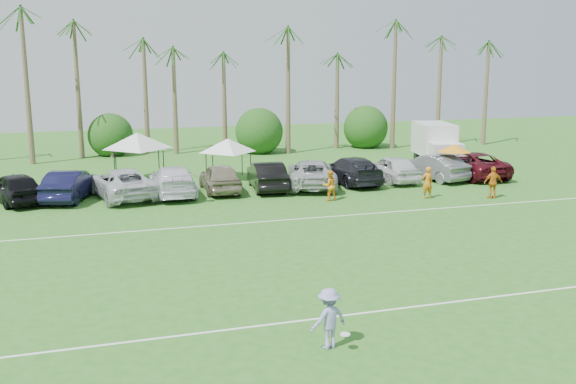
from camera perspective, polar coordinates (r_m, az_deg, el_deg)
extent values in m
plane|color=#2D671F|center=(18.48, 8.77, -12.91)|extent=(120.00, 120.00, 0.00)
cube|color=white|center=(20.14, 6.25, -10.70)|extent=(80.00, 0.10, 0.01)
cube|color=white|center=(30.97, -2.56, -2.67)|extent=(80.00, 0.10, 0.01)
cone|color=brown|center=(53.32, -22.16, 7.91)|extent=(0.44, 0.44, 10.00)
cone|color=brown|center=(53.11, -17.86, 8.73)|extent=(0.44, 0.44, 11.00)
cone|color=brown|center=(53.31, -13.43, 7.36)|extent=(0.44, 0.44, 8.00)
cone|color=brown|center=(53.69, -9.15, 8.09)|extent=(0.44, 0.44, 9.00)
cone|color=brown|center=(54.37, -4.94, 8.76)|extent=(0.44, 0.44, 10.00)
cone|color=brown|center=(55.33, -0.85, 9.37)|extent=(0.44, 0.44, 11.00)
cone|color=brown|center=(57.01, 4.03, 7.90)|extent=(0.44, 0.44, 8.00)
cone|color=brown|center=(58.97, 8.62, 8.40)|extent=(0.44, 0.44, 9.00)
cone|color=brown|center=(61.27, 12.91, 8.83)|extent=(0.44, 0.44, 10.00)
cone|color=brown|center=(63.34, 16.11, 9.20)|extent=(0.44, 0.44, 11.00)
cylinder|color=brown|center=(54.53, -15.44, 3.86)|extent=(0.30, 0.30, 1.40)
sphere|color=#174413|center=(54.40, -15.50, 5.01)|extent=(4.00, 4.00, 4.00)
cylinder|color=brown|center=(56.16, -3.09, 4.47)|extent=(0.30, 0.30, 1.40)
sphere|color=#174413|center=(56.03, -3.10, 5.59)|extent=(4.00, 4.00, 4.00)
cylinder|color=brown|center=(59.37, 6.35, 4.80)|extent=(0.30, 0.30, 1.40)
sphere|color=#174413|center=(59.25, 6.37, 5.86)|extent=(4.00, 4.00, 4.00)
imported|color=orange|center=(36.90, 12.28, 0.82)|extent=(0.66, 0.44, 1.82)
imported|color=orange|center=(35.60, 3.71, 0.58)|extent=(0.86, 0.69, 1.70)
imported|color=orange|center=(37.88, 17.77, 0.81)|extent=(1.12, 0.59, 1.82)
cube|color=silver|center=(49.29, 12.84, 4.63)|extent=(3.26, 4.72, 2.34)
cube|color=silver|center=(46.57, 13.84, 3.04)|extent=(2.48, 2.13, 1.96)
cube|color=black|center=(45.95, 14.08, 2.56)|extent=(2.16, 0.76, 0.94)
cube|color=#E5590C|center=(49.69, 14.12, 4.14)|extent=(0.36, 1.46, 0.84)
cylinder|color=black|center=(46.56, 12.64, 2.39)|extent=(0.46, 0.88, 0.84)
cylinder|color=black|center=(47.12, 14.82, 2.39)|extent=(0.46, 0.88, 0.84)
cylinder|color=black|center=(50.29, 11.37, 3.11)|extent=(0.46, 0.88, 0.84)
cylinder|color=black|center=(50.82, 13.41, 3.11)|extent=(0.46, 0.88, 0.84)
cylinder|color=black|center=(41.14, -15.02, 1.96)|extent=(0.06, 0.06, 2.07)
cylinder|color=black|center=(41.34, -10.99, 2.19)|extent=(0.06, 0.06, 2.07)
cylinder|color=black|center=(44.02, -15.18, 2.56)|extent=(0.06, 0.06, 2.07)
cylinder|color=black|center=(44.20, -11.41, 2.77)|extent=(0.06, 0.06, 2.07)
pyramid|color=silver|center=(42.38, -13.28, 5.15)|extent=(4.48, 4.48, 1.04)
cylinder|color=black|center=(40.86, -6.69, 2.01)|extent=(0.06, 0.06, 1.78)
cylinder|color=black|center=(41.37, -3.33, 2.18)|extent=(0.06, 0.06, 1.78)
cylinder|color=black|center=(43.25, -7.29, 2.52)|extent=(0.06, 0.06, 1.78)
cylinder|color=black|center=(43.73, -4.11, 2.68)|extent=(0.06, 0.06, 1.78)
pyramid|color=silver|center=(42.04, -5.40, 4.75)|extent=(3.84, 3.84, 0.89)
cylinder|color=black|center=(42.67, 14.50, 2.37)|extent=(0.05, 0.05, 2.15)
cone|color=orange|center=(42.52, 14.58, 3.80)|extent=(2.15, 2.15, 0.49)
imported|color=#8E8DC8|center=(17.56, 3.64, -11.15)|extent=(1.21, 0.87, 1.68)
cylinder|color=white|center=(17.53, 5.11, -12.49)|extent=(0.27, 0.27, 0.03)
imported|color=black|center=(37.92, -23.07, 0.35)|extent=(3.68, 5.36, 1.69)
imported|color=#121333|center=(37.70, -18.82, 0.59)|extent=(3.18, 5.44, 1.69)
imported|color=silver|center=(37.39, -14.52, 0.76)|extent=(3.98, 6.54, 1.69)
imported|color=white|center=(37.55, -10.22, 0.99)|extent=(2.47, 5.88, 1.69)
imported|color=gray|center=(38.17, -6.06, 1.28)|extent=(2.12, 5.02, 1.69)
imported|color=black|center=(38.59, -1.89, 1.45)|extent=(2.30, 5.30, 1.69)
imported|color=#ACAFB2|center=(39.32, 2.11, 1.64)|extent=(4.42, 6.64, 1.69)
imported|color=black|center=(40.75, 5.64, 1.95)|extent=(2.58, 5.92, 1.69)
imported|color=silver|center=(41.79, 9.28, 2.09)|extent=(2.06, 5.00, 1.69)
imported|color=slate|center=(42.93, 12.78, 2.20)|extent=(2.94, 5.42, 1.69)
imported|color=#4E0D17|center=(44.45, 15.89, 2.36)|extent=(3.00, 6.18, 1.69)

